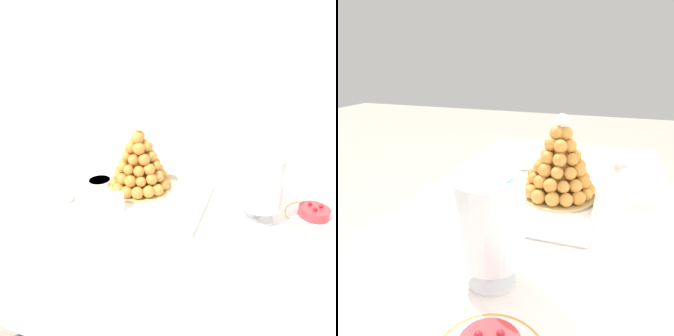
% 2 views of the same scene
% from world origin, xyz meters
% --- Properties ---
extents(ground_plane, '(12.00, 12.00, 0.00)m').
position_xyz_m(ground_plane, '(0.00, 0.00, 0.00)').
color(ground_plane, '#B2A899').
extents(backdrop_wall, '(4.80, 0.10, 2.50)m').
position_xyz_m(backdrop_wall, '(0.00, 1.05, 1.25)').
color(backdrop_wall, silver).
rests_on(backdrop_wall, ground_plane).
extents(buffet_table, '(1.66, 0.83, 0.77)m').
position_xyz_m(buffet_table, '(0.00, 0.00, 0.65)').
color(buffet_table, brown).
rests_on(buffet_table, ground_plane).
extents(serving_tray, '(0.58, 0.37, 0.02)m').
position_xyz_m(serving_tray, '(-0.14, -0.01, 0.77)').
color(serving_tray, white).
rests_on(serving_tray, buffet_table).
extents(croquembouche, '(0.25, 0.25, 0.28)m').
position_xyz_m(croquembouche, '(-0.13, 0.04, 0.88)').
color(croquembouche, tan).
rests_on(croquembouche, serving_tray).
extents(dessert_cup_left, '(0.05, 0.05, 0.05)m').
position_xyz_m(dessert_cup_left, '(-0.35, -0.14, 0.80)').
color(dessert_cup_left, silver).
rests_on(dessert_cup_left, serving_tray).
extents(dessert_cup_mid_left, '(0.05, 0.05, 0.06)m').
position_xyz_m(dessert_cup_mid_left, '(-0.14, -0.13, 0.80)').
color(dessert_cup_mid_left, silver).
rests_on(dessert_cup_mid_left, serving_tray).
extents(dessert_cup_centre, '(0.05, 0.05, 0.06)m').
position_xyz_m(dessert_cup_centre, '(0.08, -0.14, 0.80)').
color(dessert_cup_centre, silver).
rests_on(dessert_cup_centre, serving_tray).
extents(creme_brulee_ramekin, '(0.10, 0.10, 0.02)m').
position_xyz_m(creme_brulee_ramekin, '(-0.30, 0.01, 0.79)').
color(creme_brulee_ramekin, white).
rests_on(creme_brulee_ramekin, serving_tray).
extents(macaron_goblet, '(0.14, 0.14, 0.24)m').
position_xyz_m(macaron_goblet, '(0.33, -0.01, 0.91)').
color(macaron_goblet, white).
rests_on(macaron_goblet, buffet_table).
extents(fruit_tart_plate, '(0.19, 0.19, 0.05)m').
position_xyz_m(fruit_tart_plate, '(0.51, 0.05, 0.78)').
color(fruit_tart_plate, white).
rests_on(fruit_tart_plate, buffet_table).
extents(wine_glass, '(0.08, 0.08, 0.16)m').
position_xyz_m(wine_glass, '(-0.18, 0.25, 0.89)').
color(wine_glass, silver).
rests_on(wine_glass, buffet_table).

